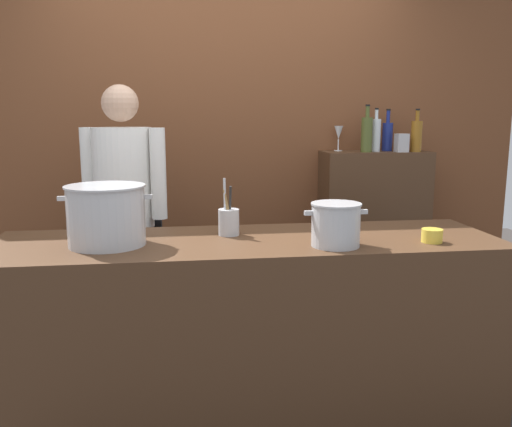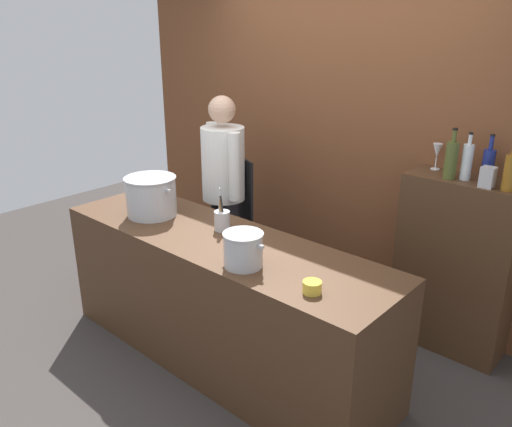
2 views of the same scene
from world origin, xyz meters
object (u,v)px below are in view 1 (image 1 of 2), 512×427
object	(u,v)px
wine_bottle_amber	(416,135)
chef	(125,206)
wine_bottle_clear	(376,134)
wine_bottle_cobalt	(387,136)
stockpot_large	(106,215)
wine_bottle_olive	(367,134)
wine_glass_wide	(339,134)
butter_jar	(432,236)
stockpot_small	(336,225)
utensil_crock	(229,221)
spice_tin_silver	(402,143)

from	to	relation	value
wine_bottle_amber	chef	bearing A→B (deg)	-167.75
wine_bottle_clear	wine_bottle_cobalt	bearing A→B (deg)	29.16
stockpot_large	wine_bottle_olive	bearing A→B (deg)	35.26
chef	wine_glass_wide	bearing A→B (deg)	-136.45
wine_bottle_clear	wine_bottle_amber	bearing A→B (deg)	-11.31
butter_jar	wine_bottle_olive	size ratio (longest dim) A/B	0.30
wine_bottle_cobalt	stockpot_small	bearing A→B (deg)	-119.02
wine_bottle_cobalt	chef	bearing A→B (deg)	-163.20
wine_bottle_cobalt	wine_glass_wide	size ratio (longest dim) A/B	1.67
utensil_crock	wine_bottle_cobalt	xyz separation A→B (m)	(1.25, 1.13, 0.37)
stockpot_large	wine_bottle_olive	xyz separation A→B (m)	(1.62, 1.15, 0.32)
wine_glass_wide	stockpot_large	bearing A→B (deg)	-138.47
butter_jar	wine_bottle_clear	xyz separation A→B (m)	(0.21, 1.35, 0.42)
wine_bottle_olive	spice_tin_silver	xyz separation A→B (m)	(0.25, -0.03, -0.06)
chef	wine_bottle_amber	size ratio (longest dim) A/B	5.55
wine_bottle_clear	wine_bottle_olive	world-z (taller)	wine_bottle_olive
wine_bottle_amber	wine_glass_wide	bearing A→B (deg)	163.09
stockpot_small	butter_jar	size ratio (longest dim) A/B	2.98
stockpot_large	utensil_crock	size ratio (longest dim) A/B	1.47
wine_glass_wide	spice_tin_silver	bearing A→B (deg)	-23.68
wine_bottle_clear	wine_bottle_cobalt	distance (m)	0.13
butter_jar	stockpot_large	bearing A→B (deg)	174.25
spice_tin_silver	chef	bearing A→B (deg)	-167.57
wine_bottle_cobalt	butter_jar	bearing A→B (deg)	-102.68
butter_jar	wine_bottle_amber	distance (m)	1.44
chef	wine_glass_wide	world-z (taller)	chef
wine_bottle_clear	butter_jar	bearing A→B (deg)	-98.70
utensil_crock	wine_bottle_clear	distance (m)	1.60
wine_bottle_olive	spice_tin_silver	bearing A→B (deg)	-6.24
chef	wine_bottle_olive	bearing A→B (deg)	-143.25
wine_bottle_olive	wine_bottle_cobalt	bearing A→B (deg)	29.43
stockpot_large	wine_bottle_clear	bearing A→B (deg)	35.00
wine_glass_wide	spice_tin_silver	distance (m)	0.44
wine_bottle_clear	chef	bearing A→B (deg)	-164.08
utensil_crock	wine_bottle_amber	size ratio (longest dim) A/B	0.95
butter_jar	spice_tin_silver	world-z (taller)	spice_tin_silver
wine_glass_wide	wine_bottle_clear	bearing A→B (deg)	-22.97
wine_bottle_olive	wine_bottle_clear	bearing A→B (deg)	29.79
stockpot_small	butter_jar	distance (m)	0.47
stockpot_large	spice_tin_silver	bearing A→B (deg)	30.95
butter_jar	wine_glass_wide	size ratio (longest dim) A/B	0.55
utensil_crock	wine_glass_wide	distance (m)	1.52
utensil_crock	wine_glass_wide	bearing A→B (deg)	52.48
utensil_crock	wine_bottle_olive	world-z (taller)	wine_bottle_olive
wine_bottle_olive	stockpot_small	bearing A→B (deg)	-114.36
chef	stockpot_small	bearing A→B (deg)	161.34
utensil_crock	butter_jar	bearing A→B (deg)	-16.83
stockpot_large	wine_bottle_clear	size ratio (longest dim) A/B	1.38
chef	utensil_crock	xyz separation A→B (m)	(0.56, -0.58, 0.01)
stockpot_small	wine_bottle_amber	world-z (taller)	wine_bottle_amber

